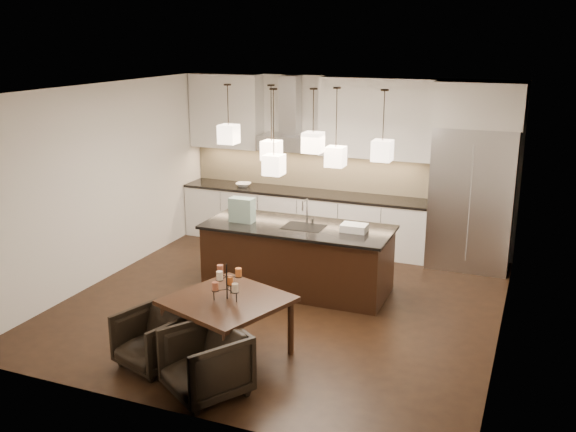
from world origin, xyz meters
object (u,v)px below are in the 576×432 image
at_px(island_body, 298,259).
at_px(dining_table, 228,327).
at_px(refrigerator, 472,198).
at_px(armchair_right, 205,363).
at_px(armchair_left, 152,339).

distance_m(island_body, dining_table, 2.11).
relative_size(refrigerator, dining_table, 1.89).
distance_m(island_body, armchair_right, 2.89).
height_order(refrigerator, armchair_right, refrigerator).
bearing_deg(island_body, armchair_right, -87.47).
xyz_separation_m(refrigerator, island_body, (-2.10, -1.84, -0.63)).
xyz_separation_m(dining_table, armchair_left, (-0.65, -0.50, -0.04)).
relative_size(island_body, armchair_left, 3.74).
xyz_separation_m(armchair_left, armchair_right, (0.80, -0.28, 0.03)).
bearing_deg(refrigerator, armchair_left, -121.77).
height_order(armchair_left, armchair_right, armchair_right).
bearing_deg(armchair_right, refrigerator, 100.23).
distance_m(refrigerator, dining_table, 4.53).
bearing_deg(island_body, armchair_left, -104.47).
bearing_deg(armchair_left, refrigerator, 75.95).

